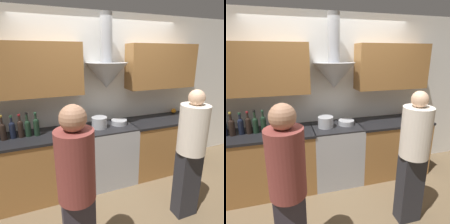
% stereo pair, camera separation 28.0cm
% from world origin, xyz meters
% --- Properties ---
extents(ground_plane, '(12.00, 12.00, 0.00)m').
position_xyz_m(ground_plane, '(0.00, 0.00, 0.00)').
color(ground_plane, brown).
extents(wall_back, '(8.40, 0.63, 2.60)m').
position_xyz_m(wall_back, '(-0.06, 0.61, 1.48)').
color(wall_back, white).
rests_on(wall_back, ground_plane).
extents(counter_left, '(1.55, 0.62, 0.94)m').
position_xyz_m(counter_left, '(-1.13, 0.35, 0.47)').
color(counter_left, '#9E6B38').
rests_on(counter_left, ground_plane).
extents(counter_right, '(1.21, 0.62, 0.94)m').
position_xyz_m(counter_right, '(0.96, 0.35, 0.47)').
color(counter_right, '#9E6B38').
rests_on(counter_right, ground_plane).
extents(stove_range, '(0.74, 0.60, 0.94)m').
position_xyz_m(stove_range, '(0.00, 0.35, 0.47)').
color(stove_range, '#A8AAAF').
rests_on(stove_range, ground_plane).
extents(wine_bottle_4, '(0.08, 0.08, 0.33)m').
position_xyz_m(wine_bottle_4, '(-1.44, 0.36, 1.07)').
color(wine_bottle_4, black).
rests_on(wine_bottle_4, counter_left).
extents(wine_bottle_5, '(0.08, 0.08, 0.31)m').
position_xyz_m(wine_bottle_5, '(-1.34, 0.38, 1.06)').
color(wine_bottle_5, black).
rests_on(wine_bottle_5, counter_left).
extents(wine_bottle_6, '(0.07, 0.07, 0.32)m').
position_xyz_m(wine_bottle_6, '(-1.24, 0.38, 1.07)').
color(wine_bottle_6, black).
rests_on(wine_bottle_6, counter_left).
extents(wine_bottle_7, '(0.08, 0.08, 0.33)m').
position_xyz_m(wine_bottle_7, '(-1.15, 0.38, 1.07)').
color(wine_bottle_7, black).
rests_on(wine_bottle_7, counter_left).
extents(wine_bottle_8, '(0.07, 0.07, 0.32)m').
position_xyz_m(wine_bottle_8, '(-1.04, 0.37, 1.07)').
color(wine_bottle_8, black).
rests_on(wine_bottle_8, counter_left).
extents(stock_pot, '(0.23, 0.23, 0.16)m').
position_xyz_m(stock_pot, '(-0.17, 0.34, 1.02)').
color(stock_pot, '#A8AAAF').
rests_on(stock_pot, stove_range).
extents(mixing_bowl, '(0.25, 0.25, 0.07)m').
position_xyz_m(mixing_bowl, '(0.17, 0.37, 0.97)').
color(mixing_bowl, '#A8AAAF').
rests_on(mixing_bowl, stove_range).
extents(orange_fruit, '(0.09, 0.09, 0.09)m').
position_xyz_m(orange_fruit, '(1.34, 0.55, 0.98)').
color(orange_fruit, orange).
rests_on(orange_fruit, counter_right).
extents(person_foreground_left, '(0.32, 0.32, 1.64)m').
position_xyz_m(person_foreground_left, '(-0.76, -0.90, 0.91)').
color(person_foreground_left, '#38333D').
rests_on(person_foreground_left, ground_plane).
extents(person_foreground_right, '(0.33, 0.33, 1.63)m').
position_xyz_m(person_foreground_right, '(0.64, -0.67, 0.90)').
color(person_foreground_right, '#28282D').
rests_on(person_foreground_right, ground_plane).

